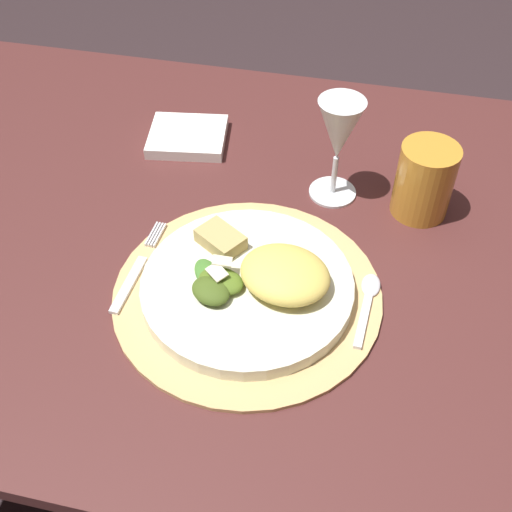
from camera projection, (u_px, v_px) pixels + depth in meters
name	position (u px, v px, depth m)	size (l,w,h in m)	color
ground_plane	(256.00, 471.00, 1.42)	(6.00, 6.00, 0.00)	#2F2325
dining_table	(257.00, 291.00, 0.98)	(1.49, 0.83, 0.73)	#4C2422
placemat	(247.00, 293.00, 0.81)	(0.34, 0.34, 0.01)	tan
dinner_plate	(247.00, 287.00, 0.80)	(0.26, 0.26, 0.02)	silver
pasta_serving	(285.00, 274.00, 0.77)	(0.11, 0.10, 0.04)	#E1C559
salad_greens	(214.00, 282.00, 0.78)	(0.08, 0.09, 0.03)	#43782D
bread_piece	(221.00, 239.00, 0.83)	(0.06, 0.04, 0.02)	tan
fork	(136.00, 270.00, 0.83)	(0.02, 0.16, 0.00)	silver
spoon	(368.00, 298.00, 0.79)	(0.02, 0.12, 0.01)	silver
napkin	(188.00, 137.00, 1.03)	(0.12, 0.11, 0.02)	white
wine_glass	(339.00, 134.00, 0.87)	(0.07, 0.07, 0.16)	silver
amber_tumbler	(424.00, 181.00, 0.88)	(0.08, 0.08, 0.11)	#C5842B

